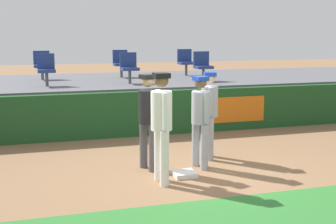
{
  "coord_description": "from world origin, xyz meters",
  "views": [
    {
      "loc": [
        -2.79,
        -7.78,
        2.56
      ],
      "look_at": [
        -0.15,
        0.88,
        1.0
      ],
      "focal_mm": 50.27,
      "sensor_mm": 36.0,
      "label": 1
    }
  ],
  "objects": [
    {
      "name": "player_umpire",
      "position": [
        -0.66,
        0.46,
        1.03
      ],
      "size": [
        0.43,
        0.48,
        1.78
      ],
      "rotation": [
        0.0,
        0.0,
        -1.26
      ],
      "color": "#4C4C51",
      "rests_on": "ground_plane"
    },
    {
      "name": "seat_back_right",
      "position": [
        2.19,
        6.59,
        1.62
      ],
      "size": [
        0.48,
        0.44,
        0.84
      ],
      "color": "#4C4C51",
      "rests_on": "bleacher_platform"
    },
    {
      "name": "first_base",
      "position": [
        -0.15,
        -0.12,
        0.04
      ],
      "size": [
        0.4,
        0.4,
        0.08
      ],
      "primitive_type": "cube",
      "color": "white",
      "rests_on": "ground_plane"
    },
    {
      "name": "seat_front_left",
      "position": [
        -2.25,
        4.78,
        1.62
      ],
      "size": [
        0.44,
        0.44,
        0.84
      ],
      "color": "#4C4C51",
      "rests_on": "bleacher_platform"
    },
    {
      "name": "bleacher_platform",
      "position": [
        0.0,
        5.91,
        0.57
      ],
      "size": [
        18.0,
        4.8,
        1.15
      ],
      "primitive_type": "cube",
      "color": "#59595E",
      "rests_on": "ground_plane"
    },
    {
      "name": "seat_back_center",
      "position": [
        0.07,
        6.58,
        1.62
      ],
      "size": [
        0.46,
        0.44,
        0.84
      ],
      "color": "#4C4C51",
      "rests_on": "bleacher_platform"
    },
    {
      "name": "player_fielder_home",
      "position": [
        -0.64,
        -0.36,
        1.09
      ],
      "size": [
        0.36,
        0.58,
        1.88
      ],
      "rotation": [
        0.0,
        0.0,
        -1.56
      ],
      "color": "white",
      "rests_on": "ground_plane"
    },
    {
      "name": "field_wall",
      "position": [
        0.01,
        3.34,
        0.55
      ],
      "size": [
        18.0,
        0.26,
        1.11
      ],
      "color": "#19471E",
      "rests_on": "ground_plane"
    },
    {
      "name": "seat_back_left",
      "position": [
        -2.3,
        6.58,
        1.62
      ],
      "size": [
        0.47,
        0.44,
        0.84
      ],
      "color": "#4C4C51",
      "rests_on": "bleacher_platform"
    },
    {
      "name": "seat_front_center",
      "position": [
        -0.06,
        4.78,
        1.62
      ],
      "size": [
        0.46,
        0.44,
        0.84
      ],
      "color": "#4C4C51",
      "rests_on": "bleacher_platform"
    },
    {
      "name": "ground_plane",
      "position": [
        0.0,
        0.0,
        0.0
      ],
      "size": [
        60.0,
        60.0,
        0.0
      ],
      "primitive_type": "plane",
      "color": "#846042"
    },
    {
      "name": "player_coach_visitor",
      "position": [
        0.73,
        0.88,
        1.02
      ],
      "size": [
        0.41,
        0.48,
        1.76
      ],
      "rotation": [
        0.0,
        0.0,
        -1.83
      ],
      "color": "#9EA3AD",
      "rests_on": "ground_plane"
    },
    {
      "name": "player_runner_visitor",
      "position": [
        0.31,
        0.29,
        1.01
      ],
      "size": [
        0.39,
        0.48,
        1.74
      ],
      "rotation": [
        0.0,
        0.0,
        -1.37
      ],
      "color": "#9EA3AD",
      "rests_on": "ground_plane"
    },
    {
      "name": "seat_front_right",
      "position": [
        2.08,
        4.78,
        1.62
      ],
      "size": [
        0.47,
        0.44,
        0.84
      ],
      "color": "#4C4C51",
      "rests_on": "bleacher_platform"
    }
  ]
}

